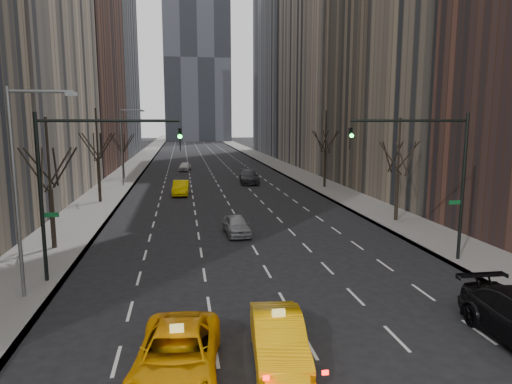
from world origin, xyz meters
name	(u,v)px	position (x,y,z in m)	size (l,w,h in m)	color
sidewalk_left	(135,166)	(-12.25, 70.00, 0.07)	(4.50, 320.00, 0.15)	slate
sidewalk_right	(275,163)	(12.25, 70.00, 0.07)	(4.50, 320.00, 0.15)	slate
bld_left_far	(64,26)	(-21.50, 66.00, 22.00)	(14.00, 28.00, 44.00)	brown
bld_left_deep	(97,15)	(-21.50, 96.00, 30.00)	(14.00, 30.00, 60.00)	slate
bld_right_far	(339,13)	(21.50, 64.00, 25.00)	(14.00, 28.00, 50.00)	#BBA88F
bld_right_deep	(294,26)	(21.50, 95.00, 29.00)	(14.00, 30.00, 58.00)	slate
tree_lw_b	(50,189)	(-12.00, 18.00, 3.72)	(3.36, 3.50, 7.82)	black
tree_lw_c	(98,161)	(-12.00, 34.00, 4.04)	(3.36, 3.50, 8.74)	black
tree_lw_d	(123,152)	(-12.00, 52.00, 3.56)	(3.36, 3.50, 7.36)	black
tree_rw_b	(398,174)	(12.00, 22.00, 3.72)	(3.36, 3.50, 7.82)	black
tree_rw_c	(325,153)	(12.00, 40.00, 4.04)	(3.36, 3.50, 8.74)	black
traffic_mast_left	(77,169)	(-9.11, 12.00, 5.49)	(6.69, 0.39, 8.00)	black
traffic_mast_right	(435,164)	(9.11, 12.00, 5.49)	(6.69, 0.39, 8.00)	black
streetlight_near	(23,172)	(-10.84, 10.00, 5.62)	(2.83, 0.22, 9.00)	slate
streetlight_far	(125,139)	(-10.84, 45.00, 5.62)	(2.83, 0.22, 9.00)	slate
taxi_suv	(177,355)	(-4.52, 2.67, 0.75)	(2.49, 5.40, 1.50)	#FFA805
taxi_sedan	(278,338)	(-1.27, 3.21, 0.77)	(1.62, 4.65, 1.53)	#FFAC05
silver_sedan_ahead	(237,225)	(-0.65, 19.97, 0.66)	(1.57, 3.90, 1.33)	#919398
far_taxi	(181,188)	(-4.43, 37.64, 0.76)	(1.61, 4.62, 1.52)	#EAC204
far_suv_grey	(249,177)	(3.96, 45.40, 0.82)	(2.30, 5.67, 1.64)	#313137
far_car_white	(185,166)	(-3.84, 61.24, 0.69)	(1.62, 4.02, 1.37)	silver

